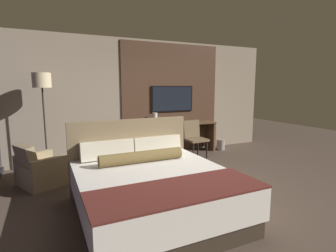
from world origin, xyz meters
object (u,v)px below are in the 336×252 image
object	(u,v)px
tv	(172,99)
armchair_by_window	(41,170)
desk	(175,133)
vase_short	(174,120)
book	(148,124)
waste_bin	(221,145)
bed	(152,189)
floor_lamp	(42,89)
vase_tall	(155,119)
desk_chair	(194,135)

from	to	relation	value
tv	armchair_by_window	distance (m)	3.47
tv	armchair_by_window	xyz separation A→B (m)	(-3.08, -1.13, -1.12)
desk	vase_short	bearing A→B (deg)	139.61
book	waste_bin	distance (m)	2.12
bed	vase_short	xyz separation A→B (m)	(1.70, 2.77, 0.50)
armchair_by_window	book	xyz separation A→B (m)	(2.35, 0.98, 0.54)
desk	book	world-z (taller)	book
bed	desk	bearing A→B (deg)	57.73
floor_lamp	vase_tall	world-z (taller)	floor_lamp
desk	vase_tall	distance (m)	0.66
waste_bin	book	bearing A→B (deg)	173.74
desk	vase_tall	size ratio (longest dim) A/B	7.52
tv	vase_short	xyz separation A→B (m)	(-0.03, -0.15, -0.53)
desk	desk_chair	bearing A→B (deg)	-62.28
bed	desk	distance (m)	3.25
armchair_by_window	floor_lamp	bearing A→B (deg)	-35.29
bed	desk_chair	xyz separation A→B (m)	(1.98, 2.26, 0.18)
desk	tv	size ratio (longest dim) A/B	1.85
desk_chair	vase_tall	distance (m)	1.03
armchair_by_window	desk_chair	bearing A→B (deg)	-108.62
desk_chair	waste_bin	bearing A→B (deg)	12.59
vase_tall	book	size ratio (longest dim) A/B	1.21
vase_short	armchair_by_window	bearing A→B (deg)	-162.22
tv	vase_short	bearing A→B (deg)	-101.92
desk	armchair_by_window	xyz separation A→B (m)	(-3.08, -0.95, -0.28)
tv	waste_bin	distance (m)	1.82
tv	desk_chair	distance (m)	1.11
vase_tall	vase_short	distance (m)	0.51
waste_bin	vase_tall	bearing A→B (deg)	172.93
book	vase_tall	bearing A→B (deg)	1.58
armchair_by_window	floor_lamp	xyz separation A→B (m)	(0.11, 0.71, 1.39)
tv	desk_chair	bearing A→B (deg)	-69.03
book	waste_bin	size ratio (longest dim) A/B	0.84
waste_bin	vase_short	bearing A→B (deg)	170.59
desk_chair	armchair_by_window	distance (m)	3.38
vase_short	tv	bearing A→B (deg)	78.08
floor_lamp	desk	bearing A→B (deg)	4.66
floor_lamp	vase_short	bearing A→B (deg)	5.23
bed	waste_bin	world-z (taller)	bed
desk	floor_lamp	xyz separation A→B (m)	(-2.97, -0.24, 1.11)
vase_short	desk	bearing A→B (deg)	-40.39
vase_tall	book	distance (m)	0.23
armchair_by_window	vase_tall	size ratio (longest dim) A/B	3.27
armchair_by_window	bed	bearing A→B (deg)	-169.62
bed	waste_bin	bearing A→B (deg)	40.32
bed	tv	size ratio (longest dim) A/B	1.83
book	desk_chair	bearing A→B (deg)	-27.45
vase_tall	waste_bin	world-z (taller)	vase_tall
vase_short	book	size ratio (longest dim) A/B	0.63
armchair_by_window	book	size ratio (longest dim) A/B	3.95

